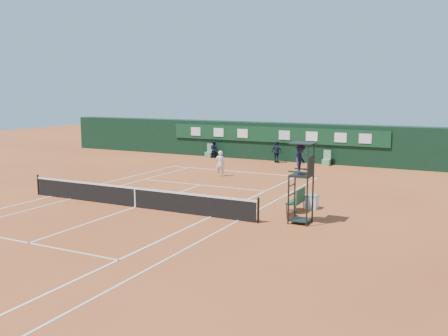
{
  "coord_description": "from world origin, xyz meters",
  "views": [
    {
      "loc": [
        14.38,
        -18.89,
        5.53
      ],
      "look_at": [
        1.73,
        6.0,
        1.2
      ],
      "focal_mm": 40.0,
      "sensor_mm": 36.0,
      "label": 1
    }
  ],
  "objects_px": {
    "tennis_net": "(135,197)",
    "umpire_chair": "(301,166)",
    "player_bench": "(298,199)",
    "cooler": "(312,202)",
    "player": "(220,163)"
  },
  "relations": [
    {
      "from": "player_bench",
      "to": "cooler",
      "type": "xyz_separation_m",
      "value": [
        0.4,
        0.92,
        -0.27
      ]
    },
    {
      "from": "umpire_chair",
      "to": "cooler",
      "type": "relative_size",
      "value": 5.3
    },
    {
      "from": "tennis_net",
      "to": "player_bench",
      "type": "relative_size",
      "value": 10.75
    },
    {
      "from": "cooler",
      "to": "player_bench",
      "type": "bearing_deg",
      "value": -113.33
    },
    {
      "from": "player_bench",
      "to": "cooler",
      "type": "height_order",
      "value": "player_bench"
    },
    {
      "from": "player_bench",
      "to": "tennis_net",
      "type": "bearing_deg",
      "value": -159.6
    },
    {
      "from": "umpire_chair",
      "to": "player",
      "type": "relative_size",
      "value": 2.03
    },
    {
      "from": "tennis_net",
      "to": "player_bench",
      "type": "xyz_separation_m",
      "value": [
        7.22,
        2.69,
        0.09
      ]
    },
    {
      "from": "cooler",
      "to": "tennis_net",
      "type": "bearing_deg",
      "value": -154.67
    },
    {
      "from": "tennis_net",
      "to": "umpire_chair",
      "type": "relative_size",
      "value": 3.77
    },
    {
      "from": "umpire_chair",
      "to": "player",
      "type": "xyz_separation_m",
      "value": [
        -8.38,
        8.88,
        -1.62
      ]
    },
    {
      "from": "tennis_net",
      "to": "umpire_chair",
      "type": "bearing_deg",
      "value": 5.77
    },
    {
      "from": "player_bench",
      "to": "umpire_chair",
      "type": "bearing_deg",
      "value": -68.33
    },
    {
      "from": "umpire_chair",
      "to": "player_bench",
      "type": "height_order",
      "value": "umpire_chair"
    },
    {
      "from": "umpire_chair",
      "to": "cooler",
      "type": "xyz_separation_m",
      "value": [
        -0.35,
        2.8,
        -2.13
      ]
    }
  ]
}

